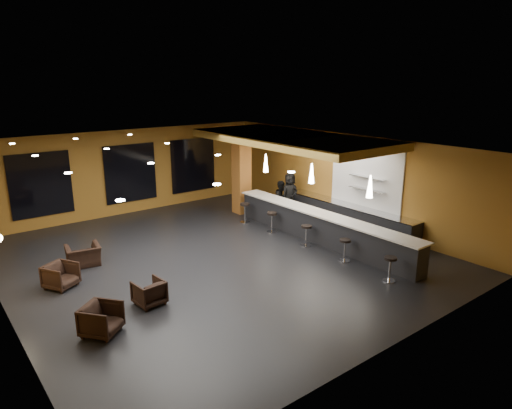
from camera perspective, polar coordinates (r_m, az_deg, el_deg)
floor at (r=14.71m, az=-4.99°, el=-6.78°), size 12.00×13.00×0.10m
ceiling at (r=13.76m, az=-5.34°, el=7.24°), size 12.00×13.00×0.10m
wall_back at (r=19.82m, az=-15.55°, el=3.99°), size 12.00×0.10×3.50m
wall_front at (r=9.60m, az=16.88°, el=-8.27°), size 12.00×0.10×3.50m
wall_right at (r=18.02m, az=11.22°, el=3.16°), size 0.10×13.00×3.50m
wood_soffit at (r=16.99m, az=4.33°, el=8.19°), size 3.60×8.00×0.28m
window_left at (r=18.71m, az=-25.30°, el=2.25°), size 2.20×0.06×2.40m
window_center at (r=19.73m, az=-15.41°, el=3.80°), size 2.20×0.06×2.40m
window_right at (r=21.03m, az=-7.86°, el=4.91°), size 2.20×0.06×2.40m
tile_backsplash at (r=17.28m, az=13.56°, el=3.35°), size 0.06×3.20×2.40m
bar_counter at (r=15.98m, az=8.01°, el=-2.93°), size 0.60×8.00×1.00m
bar_top at (r=15.82m, az=8.08°, el=-1.12°), size 0.78×8.10×0.05m
prep_counter at (r=17.74m, az=11.36°, el=-1.45°), size 0.70×6.00×0.86m
prep_top at (r=17.62m, az=11.44°, el=-0.04°), size 0.72×6.00×0.03m
wall_shelf_lower at (r=17.14m, az=13.70°, el=1.87°), size 0.30×1.50×0.03m
wall_shelf_upper at (r=17.04m, az=13.80°, el=3.34°), size 0.30×1.50×0.03m
column at (r=19.02m, az=-1.83°, el=4.09°), size 0.60×0.60×3.50m
pendant_0 at (r=14.23m, az=14.06°, el=2.20°), size 0.20×0.20×0.70m
pendant_1 at (r=15.84m, az=6.96°, el=3.88°), size 0.20×0.20×0.70m
pendant_2 at (r=17.67m, az=1.23°, el=5.19°), size 0.20×0.20×0.70m
staff_a at (r=18.27m, az=4.22°, el=0.80°), size 0.76×0.63×1.77m
staff_b at (r=18.58m, az=3.21°, el=0.67°), size 0.76×0.60×1.52m
staff_c at (r=19.20m, az=4.23°, el=1.45°), size 0.99×0.85×1.72m
armchair_a at (r=10.96m, az=-18.76°, el=-13.45°), size 1.08×1.08×0.71m
armchair_b at (r=11.96m, az=-13.22°, el=-10.64°), size 0.75×0.77×0.64m
armchair_c at (r=13.58m, az=-23.21°, el=-8.18°), size 1.01×1.02×0.69m
armchair_d at (r=14.89m, az=-20.78°, el=-5.98°), size 1.10×1.00×0.63m
bar_stool_0 at (r=13.36m, az=16.40°, el=-7.36°), size 0.37×0.37×0.72m
bar_stool_1 at (r=14.45m, az=11.05°, el=-5.26°), size 0.36×0.36×0.72m
bar_stool_2 at (r=15.54m, az=6.31°, el=-3.53°), size 0.37×0.37×0.73m
bar_stool_3 at (r=16.80m, az=2.01°, el=-1.90°), size 0.39×0.39×0.76m
bar_stool_4 at (r=17.91m, az=-1.39°, el=-0.73°), size 0.40×0.40×0.79m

